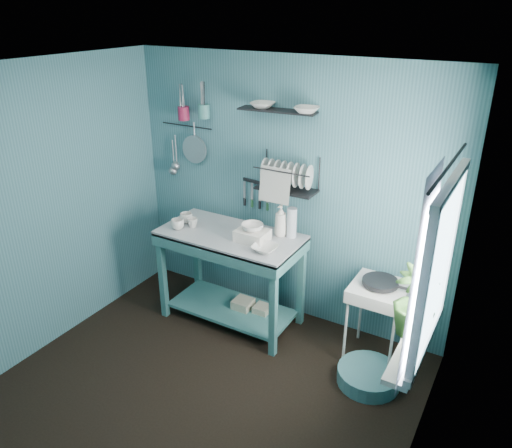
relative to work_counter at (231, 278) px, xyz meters
The scene contains 35 objects.
floor 1.20m from the work_counter, 71.90° to the right, with size 3.20×3.20×0.00m, color black.
ceiling 2.31m from the work_counter, 71.90° to the right, with size 3.20×3.20×0.00m, color silver.
wall_back 0.96m from the work_counter, 52.47° to the left, with size 3.20×3.20×0.00m, color #396B75.
wall_left 1.82m from the work_counter, 140.05° to the right, with size 3.00×3.00×0.00m, color #396B75.
wall_right 2.34m from the work_counter, 28.42° to the right, with size 3.00×3.00×0.00m, color #396B75.
work_counter is the anchor object (origin of this frame).
mug_left 0.72m from the work_counter, 161.57° to the right, with size 0.12×0.12×0.10m, color silver.
mug_mid 0.64m from the work_counter, behind, with size 0.10×0.10×0.09m, color silver.
mug_right 0.72m from the work_counter, behind, with size 0.12×0.12×0.10m, color silver.
wash_tub 0.58m from the work_counter, ahead, with size 0.28×0.22×0.10m, color silver.
tub_bowl 0.65m from the work_counter, ahead, with size 0.20×0.20×0.06m, color silver.
soap_bottle 0.77m from the work_counter, 25.46° to the left, with size 0.12×0.12×0.30m, color silver.
water_bottle 0.83m from the work_counter, 22.93° to the left, with size 0.09×0.09×0.28m, color silver.
counter_bowl 0.69m from the work_counter, 18.43° to the right, with size 0.22×0.22×0.05m, color silver.
hotplate_stand 1.40m from the work_counter, ahead, with size 0.46×0.46×0.73m, color silver.
frying_pan 1.43m from the work_counter, ahead, with size 0.30×0.30×0.04m, color black.
knife_strip 0.95m from the work_counter, 84.67° to the left, with size 0.32×0.02×0.03m, color black.
dish_rack 1.15m from the work_counter, 37.87° to the left, with size 0.55×0.24×0.32m, color black.
upper_shelf 1.63m from the work_counter, 50.12° to the left, with size 0.70×0.18×0.01m, color black.
shelf_bowl_left 1.61m from the work_counter, 67.65° to the left, with size 0.21×0.21×0.05m, color silver.
shelf_bowl_right 1.68m from the work_counter, 31.66° to the left, with size 0.21×0.21×0.05m, color silver.
utensil_cup_magenta 1.66m from the work_counter, 153.82° to the left, with size 0.11×0.11×0.13m, color #981C40.
utensil_cup_teal 1.60m from the work_counter, 143.99° to the left, with size 0.11×0.11×0.13m, color teal.
colander 1.33m from the work_counter, 148.99° to the left, with size 0.28×0.28×0.03m, color #9FA1A7.
ladle_outer 1.44m from the work_counter, 155.82° to the left, with size 0.01×0.01×0.30m, color #9FA1A7.
ladle_inner 1.42m from the work_counter, 156.68° to the left, with size 0.01×0.01×0.30m, color #9FA1A7.
hook_rail 1.56m from the work_counter, 151.17° to the left, with size 0.01×0.01×0.60m, color black.
window_glass 2.23m from the work_counter, 17.34° to the right, with size 1.10×1.10×0.00m, color white.
windowsill 1.97m from the work_counter, 18.09° to the right, with size 0.16×0.95×0.04m, color silver.
curtain 2.29m from the work_counter, 25.83° to the right, with size 1.35×1.35×0.00m, color silver.
curtain_rod 2.53m from the work_counter, 17.73° to the right, with size 0.02×0.02×1.05m, color black.
potted_plant 1.97m from the work_counter, 16.40° to the right, with size 0.28×0.28×0.50m, color #336126.
storage_tin_large 0.38m from the work_counter, 26.57° to the left, with size 0.18×0.18×0.22m, color tan.
storage_tin_small 0.48m from the work_counter, 14.93° to the left, with size 0.15×0.15×0.20m, color tan.
floor_basin 1.54m from the work_counter, ahead, with size 0.51×0.51×0.13m, color teal.
Camera 1 is at (1.95, -2.42, 2.89)m, focal length 35.00 mm.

